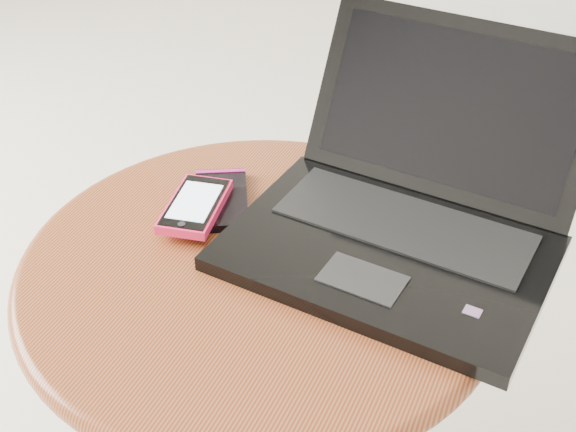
% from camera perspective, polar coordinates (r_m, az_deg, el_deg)
% --- Properties ---
extents(table, '(0.57, 0.57, 0.45)m').
position_cam_1_polar(table, '(0.96, -2.04, -7.78)').
color(table, '#512A15').
rests_on(table, ground).
extents(laptop, '(0.39, 0.39, 0.22)m').
position_cam_1_polar(laptop, '(0.91, 8.82, 0.53)').
color(laptop, black).
rests_on(laptop, table).
extents(phone_black, '(0.12, 0.14, 0.01)m').
position_cam_1_polar(phone_black, '(0.98, -5.04, 1.26)').
color(phone_black, black).
rests_on(phone_black, table).
extents(phone_pink, '(0.08, 0.13, 0.01)m').
position_cam_1_polar(phone_pink, '(0.95, -6.97, 0.78)').
color(phone_pink, '#F21F51').
rests_on(phone_pink, phone_black).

